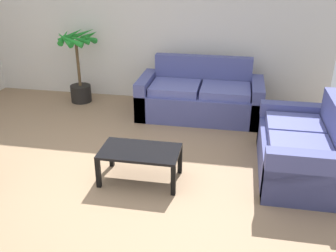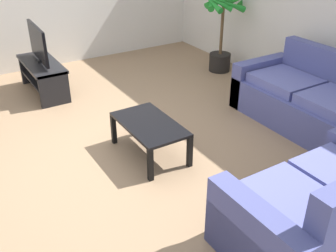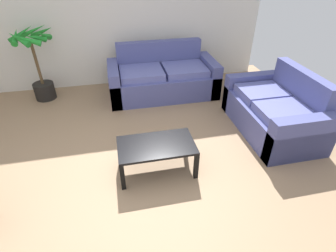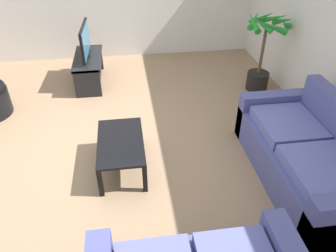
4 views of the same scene
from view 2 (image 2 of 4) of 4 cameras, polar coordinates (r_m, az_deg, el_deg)
name	(u,v)px [view 2 (image 2 of 4)]	position (r m, az deg, el deg)	size (l,w,h in m)	color
ground_plane	(112,143)	(4.59, -8.15, -2.42)	(6.60, 6.60, 0.00)	#937556
couch_main	(312,104)	(5.10, 20.34, 3.10)	(1.93, 0.90, 0.90)	#4C518C
couch_loveseat	(321,211)	(3.35, 21.52, -11.51)	(0.90, 1.54, 0.90)	#4C518C
tv_stand	(43,73)	(6.01, -17.87, 7.40)	(1.10, 0.45, 0.47)	black
tv	(38,43)	(5.87, -18.49, 11.42)	(0.88, 0.10, 0.53)	black
coffee_table	(149,127)	(4.18, -2.73, -0.20)	(0.90, 0.52, 0.39)	black
potted_palm	(222,34)	(6.57, 7.96, 13.25)	(0.76, 0.74, 1.27)	black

